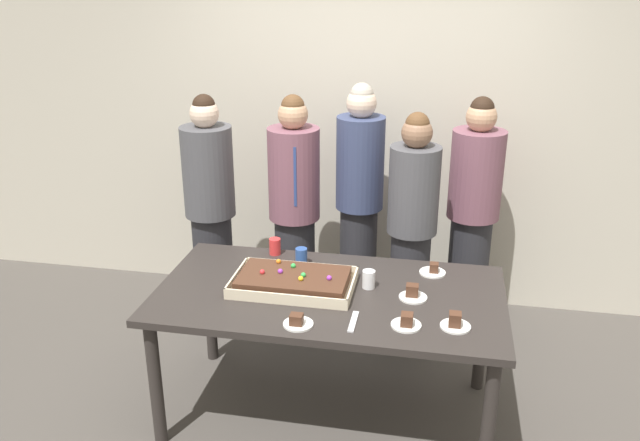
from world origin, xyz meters
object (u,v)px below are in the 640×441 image
object	(u,v)px
sheet_cake	(293,281)
person_left_edge_reaching	(359,203)
plated_slice_far_right	(455,323)
party_table	(329,306)
drink_cup_nearest	(369,279)
cake_server_utensil	(353,322)
person_serving_front	(473,215)
plated_slice_far_left	(297,322)
person_far_right_suit	(412,232)
person_striped_tie_right	(211,212)
plated_slice_near_left	(406,322)
plated_slice_center_front	(433,271)
drink_cup_middle	(275,246)
drink_cup_far_end	(301,256)
plated_slice_near_right	(413,294)
person_green_shirt_behind	(294,213)

from	to	relation	value
sheet_cake	person_left_edge_reaching	size ratio (longest dim) A/B	0.38
sheet_cake	plated_slice_far_right	size ratio (longest dim) A/B	4.40
party_table	plated_slice_far_right	world-z (taller)	plated_slice_far_right
drink_cup_nearest	cake_server_utensil	world-z (taller)	drink_cup_nearest
person_serving_front	plated_slice_far_left	bearing A→B (deg)	11.14
sheet_cake	person_far_right_suit	bearing A→B (deg)	53.54
person_striped_tie_right	sheet_cake	bearing A→B (deg)	0.00
plated_slice_near_left	cake_server_utensil	bearing A→B (deg)	-177.50
person_left_edge_reaching	person_striped_tie_right	bearing A→B (deg)	-64.15
person_far_right_suit	plated_slice_center_front	bearing A→B (deg)	54.23
party_table	drink_cup_middle	xyz separation A→B (m)	(-0.41, 0.43, 0.13)
drink_cup_middle	drink_cup_far_end	world-z (taller)	same
person_striped_tie_right	person_far_right_suit	xyz separation A→B (m)	(1.37, -0.05, -0.02)
plated_slice_far_left	person_serving_front	bearing A→B (deg)	60.33
drink_cup_nearest	person_striped_tie_right	xyz separation A→B (m)	(-1.18, 0.77, 0.02)
drink_cup_nearest	drink_cup_far_end	xyz separation A→B (m)	(-0.43, 0.22, 0.00)
party_table	drink_cup_middle	distance (m)	0.61
party_table	sheet_cake	world-z (taller)	sheet_cake
drink_cup_far_end	person_far_right_suit	size ratio (longest dim) A/B	0.06
drink_cup_nearest	person_left_edge_reaching	world-z (taller)	person_left_edge_reaching
person_far_right_suit	drink_cup_far_end	bearing A→B (deg)	-14.43
plated_slice_center_front	cake_server_utensil	bearing A→B (deg)	-120.21
plated_slice_far_left	person_far_right_suit	xyz separation A→B (m)	(0.48, 1.19, 0.03)
drink_cup_middle	person_serving_front	xyz separation A→B (m)	(1.19, 0.72, 0.02)
sheet_cake	drink_cup_far_end	bearing A→B (deg)	94.28
drink_cup_far_end	person_far_right_suit	distance (m)	0.79
plated_slice_near_left	plated_slice_far_right	bearing A→B (deg)	8.62
plated_slice_center_front	person_far_right_suit	size ratio (longest dim) A/B	0.09
plated_slice_near_right	plated_slice_far_left	distance (m)	0.67
sheet_cake	drink_cup_nearest	distance (m)	0.41
person_green_shirt_behind	person_striped_tie_right	bearing A→B (deg)	-93.74
person_green_shirt_behind	drink_cup_middle	bearing A→B (deg)	-12.79
plated_slice_center_front	drink_cup_middle	world-z (taller)	drink_cup_middle
drink_cup_far_end	plated_slice_far_right	bearing A→B (deg)	-32.38
plated_slice_near_right	drink_cup_far_end	world-z (taller)	drink_cup_far_end
plated_slice_far_right	cake_server_utensil	size ratio (longest dim) A/B	0.75
person_serving_front	person_green_shirt_behind	distance (m)	1.21
plated_slice_far_left	drink_cup_nearest	xyz separation A→B (m)	(0.29, 0.47, 0.03)
drink_cup_far_end	person_green_shirt_behind	bearing A→B (deg)	106.48
cake_server_utensil	person_far_right_suit	distance (m)	1.13
sheet_cake	person_serving_front	world-z (taller)	person_serving_front
drink_cup_nearest	person_serving_front	size ratio (longest dim) A/B	0.06
person_serving_front	cake_server_utensil	bearing A→B (deg)	18.12
plated_slice_near_left	drink_cup_middle	xyz separation A→B (m)	(-0.85, 0.71, 0.03)
plated_slice_near_left	sheet_cake	bearing A→B (deg)	154.76
drink_cup_middle	person_serving_front	distance (m)	1.39
person_green_shirt_behind	person_left_edge_reaching	size ratio (longest dim) A/B	0.97
sheet_cake	drink_cup_far_end	xyz separation A→B (m)	(-0.02, 0.30, 0.01)
sheet_cake	person_striped_tie_right	distance (m)	1.15
plated_slice_far_right	person_far_right_suit	size ratio (longest dim) A/B	0.09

